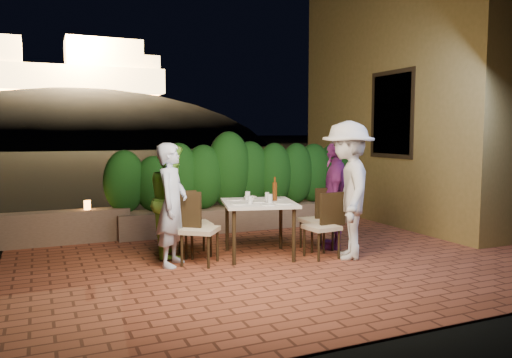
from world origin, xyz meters
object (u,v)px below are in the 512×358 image
chair_left_back (195,223)px  chair_left_front (200,228)px  bowl (250,198)px  diner_green (172,200)px  diner_white (348,190)px  diner_blue (172,205)px  beer_bottle (275,189)px  dining_table (259,229)px  chair_right_front (322,226)px  chair_right_back (317,219)px  diner_purple (335,195)px  parapet_lamp (87,205)px

chair_left_back → chair_left_front: bearing=-97.7°
bowl → diner_green: (-1.06, 0.24, -0.00)m
chair_left_front → diner_white: bearing=23.4°
diner_blue → beer_bottle: bearing=-56.9°
dining_table → chair_left_back: (-0.78, 0.41, 0.07)m
beer_bottle → bowl: (-0.25, 0.27, -0.14)m
bowl → chair_left_back: chair_left_back is taller
dining_table → chair_right_front: size_ratio=1.09×
beer_bottle → chair_right_back: 0.83m
chair_left_front → diner_blue: bearing=-155.9°
bowl → diner_blue: 1.21m
chair_right_back → diner_purple: size_ratio=0.57×
dining_table → parapet_lamp: bearing=137.4°
chair_left_back → diner_blue: diner_blue is taller
bowl → diner_green: size_ratio=0.11×
diner_white → diner_purple: (0.16, 0.56, -0.14)m
chair_left_back → diner_blue: bearing=-134.1°
parapet_lamp → chair_right_back: bearing=-32.0°
diner_blue → diner_green: size_ratio=1.01×
parapet_lamp → chair_right_front: bearing=-39.4°
bowl → diner_white: size_ratio=0.09×
chair_left_front → parapet_lamp: (-1.19, 1.96, 0.10)m
beer_bottle → diner_white: size_ratio=0.18×
dining_table → bowl: bearing=91.9°
beer_bottle → diner_white: (0.81, -0.56, 0.00)m
chair_left_back → diner_blue: (-0.42, -0.40, 0.33)m
chair_left_front → chair_right_back: size_ratio=1.05×
diner_blue → diner_green: 0.52m
dining_table → diner_purple: bearing=0.2°
diner_blue → diner_green: (0.12, 0.51, -0.01)m
chair_right_back → diner_white: bearing=103.0°
dining_table → beer_bottle: 0.59m
bowl → diner_purple: diner_purple is taller
chair_left_back → chair_right_back: 1.74m
chair_right_front → parapet_lamp: chair_right_front is taller
diner_white → diner_purple: size_ratio=1.18×
chair_left_back → chair_right_back: size_ratio=1.01×
beer_bottle → parapet_lamp: bearing=140.6°
chair_left_front → diner_purple: (2.07, 0.07, 0.31)m
diner_green → diner_purple: (2.28, -0.52, 0.01)m
diner_white → chair_left_back: bearing=-91.6°
diner_blue → bowl: bearing=-43.9°
dining_table → chair_left_front: 0.87m
chair_right_front → diner_purple: size_ratio=0.56×
chair_left_back → chair_right_front: chair_left_back is taller
parapet_lamp → diner_blue: bearing=-65.4°
diner_white → parapet_lamp: bearing=-102.0°
chair_left_front → diner_white: size_ratio=0.51×
chair_right_front → diner_green: diner_green is taller
diner_purple → parapet_lamp: bearing=-85.9°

